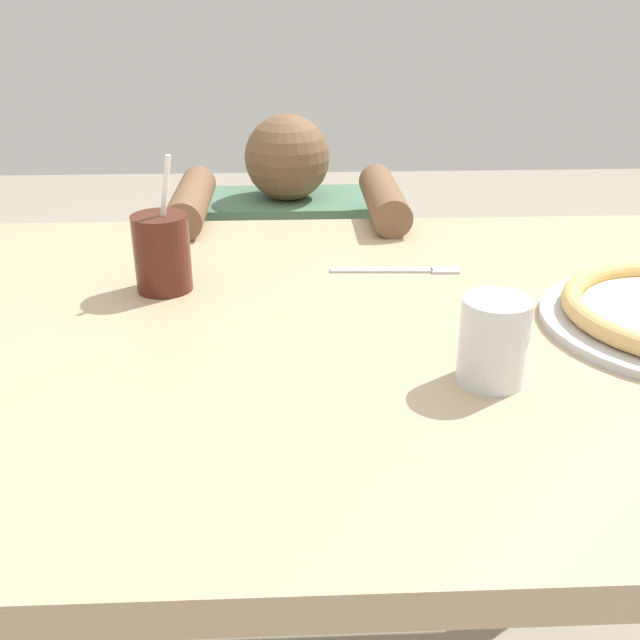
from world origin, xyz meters
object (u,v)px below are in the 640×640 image
(drink_cup_colored, at_px, (162,252))
(fork, at_px, (402,270))
(diner_seated, at_px, (290,331))
(water_cup_clear, at_px, (494,339))

(drink_cup_colored, relative_size, fork, 0.98)
(fork, height_order, diner_seated, diner_seated)
(drink_cup_colored, bearing_deg, fork, 8.97)
(fork, bearing_deg, water_cup_clear, -81.80)
(water_cup_clear, height_order, fork, water_cup_clear)
(fork, xyz_separation_m, diner_seated, (-0.18, 0.52, -0.35))
(fork, bearing_deg, diner_seated, 108.72)
(drink_cup_colored, distance_m, water_cup_clear, 0.50)
(water_cup_clear, bearing_deg, drink_cup_colored, 144.52)
(drink_cup_colored, xyz_separation_m, diner_seated, (0.18, 0.58, -0.41))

